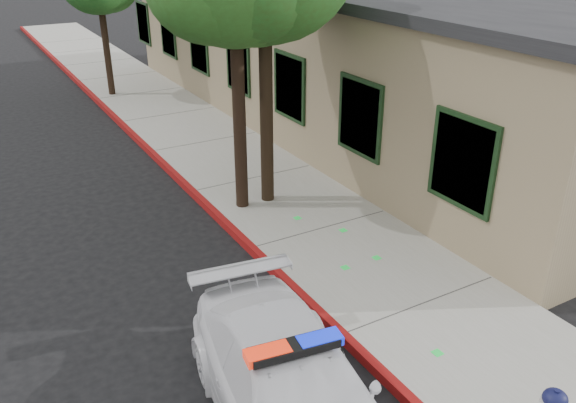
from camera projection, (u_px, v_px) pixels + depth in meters
The scene contains 5 objects.
ground at pixel (340, 343), 8.92m from camera, with size 120.00×120.00×0.00m, color black.
sidewalk at pixel (321, 231), 11.96m from camera, with size 3.20×60.00×0.15m, color gray.
red_curb at pixel (253, 250), 11.26m from camera, with size 0.14×60.00×0.16m, color maroon.
clapboard_building at pixel (356, 52), 18.08m from camera, with size 7.30×20.89×4.24m.
police_car at pixel (294, 394), 7.05m from camera, with size 2.42×4.63×1.40m.
Camera 1 is at (-4.25, -5.80, 5.74)m, focal length 37.00 mm.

